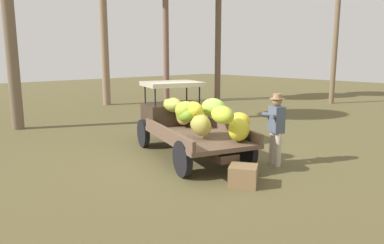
# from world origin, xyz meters

# --- Properties ---
(ground_plane) EXTENTS (60.00, 60.00, 0.00)m
(ground_plane) POSITION_xyz_m (0.00, 0.00, 0.00)
(ground_plane) COLOR brown
(truck) EXTENTS (4.66, 2.79, 1.83)m
(truck) POSITION_xyz_m (0.50, -0.31, 0.93)
(truck) COLOR #38291E
(truck) RESTS_ON ground
(farmer) EXTENTS (0.57, 0.54, 1.69)m
(farmer) POSITION_xyz_m (-1.66, -1.20, 0.96)
(farmer) COLOR #C1B3A1
(farmer) RESTS_ON ground
(wooden_crate) EXTENTS (0.72, 0.71, 0.41)m
(wooden_crate) POSITION_xyz_m (-2.06, 0.42, 0.21)
(wooden_crate) COLOR olive
(wooden_crate) RESTS_ON ground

